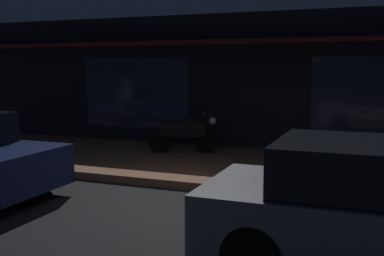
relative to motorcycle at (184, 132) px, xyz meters
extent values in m
plane|color=black|center=(1.23, -3.74, -0.65)|extent=(60.00, 60.00, 0.00)
cube|color=brown|center=(1.23, -0.74, -0.57)|extent=(18.00, 4.00, 0.15)
cube|color=black|center=(1.23, 2.66, 1.15)|extent=(18.00, 2.80, 3.60)
cube|color=#262838|center=(-1.97, 1.24, 0.85)|extent=(3.20, 0.04, 2.00)
cube|color=#262838|center=(4.43, 1.24, 0.85)|extent=(3.20, 0.04, 2.00)
cube|color=#591919|center=(1.23, 1.01, 2.20)|extent=(16.20, 0.50, 0.12)
cylinder|color=black|center=(-0.55, -0.20, -0.20)|extent=(0.60, 0.32, 0.60)
cylinder|color=black|center=(0.48, 0.18, -0.20)|extent=(0.60, 0.32, 0.60)
cube|color=black|center=(-0.03, -0.01, 0.08)|extent=(1.13, 0.64, 0.36)
ellipsoid|color=black|center=(0.11, 0.04, 0.28)|extent=(0.50, 0.38, 0.20)
sphere|color=#F9EDB7|center=(0.64, 0.24, 0.28)|extent=(0.18, 0.18, 0.18)
cylinder|color=gray|center=(0.46, 0.17, 0.45)|extent=(0.22, 0.53, 0.03)
torus|color=black|center=(3.68, -1.17, -0.17)|extent=(0.66, 0.04, 0.66)
cube|color=#B78C2D|center=(4.18, -1.17, 0.05)|extent=(0.90, 0.05, 0.06)
cube|color=brown|center=(3.93, -1.17, 0.32)|extent=(0.20, 0.08, 0.06)
cylinder|color=black|center=(-1.29, -3.75, -0.33)|extent=(0.64, 0.22, 0.64)
cylinder|color=black|center=(3.18, -4.39, -0.33)|extent=(0.64, 0.22, 0.64)
cylinder|color=black|center=(3.17, -5.95, -0.33)|extent=(0.64, 0.22, 0.64)
cube|color=black|center=(4.38, -5.18, 0.45)|extent=(2.21, 1.61, 0.64)
camera|label=1|loc=(4.24, -10.37, 1.55)|focal=43.62mm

